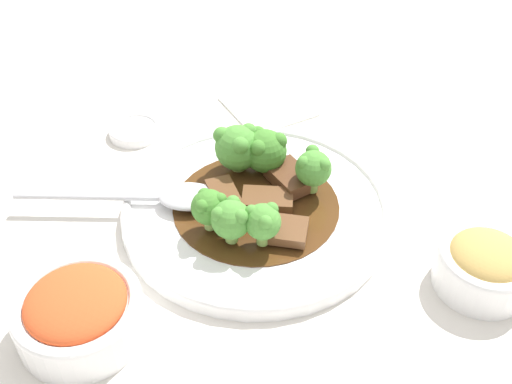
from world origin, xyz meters
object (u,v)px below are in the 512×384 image
object	(u,v)px
side_bowl_kimchi	(79,312)
side_bowl_appetizer	(485,265)
beef_strip_0	(286,229)
broccoli_floret_5	(231,219)
broccoli_floret_3	(209,207)
broccoli_floret_2	(313,168)
broccoli_floret_0	(265,150)
sauce_dish	(134,130)
serving_spoon	(172,197)
beef_strip_2	(267,199)
broccoli_floret_1	(263,221)
beef_strip_1	(290,177)
beef_strip_3	(227,201)
main_plate	(256,208)
broccoli_floret_4	(238,147)

from	to	relation	value
side_bowl_kimchi	side_bowl_appetizer	world-z (taller)	same
beef_strip_0	broccoli_floret_5	world-z (taller)	broccoli_floret_5
broccoli_floret_3	broccoli_floret_2	bearing A→B (deg)	-92.48
broccoli_floret_0	broccoli_floret_2	distance (m)	0.07
broccoli_floret_3	sauce_dish	xyz separation A→B (m)	(0.23, -0.00, -0.04)
serving_spoon	side_bowl_kimchi	bearing A→B (deg)	126.52
beef_strip_2	broccoli_floret_3	distance (m)	0.08
broccoli_floret_0	broccoli_floret_1	xyz separation A→B (m)	(-0.10, 0.07, 0.00)
broccoli_floret_1	beef_strip_0	bearing A→B (deg)	-91.54
beef_strip_1	beef_strip_3	bearing A→B (deg)	87.98
beef_strip_0	beef_strip_3	xyz separation A→B (m)	(0.07, 0.03, 0.00)
side_bowl_appetizer	beef_strip_1	bearing A→B (deg)	22.77
main_plate	sauce_dish	bearing A→B (deg)	14.75
broccoli_floret_0	broccoli_floret_5	xyz separation A→B (m)	(-0.08, 0.09, 0.00)
beef_strip_3	sauce_dish	bearing A→B (deg)	7.45
side_bowl_kimchi	side_bowl_appetizer	xyz separation A→B (m)	(-0.15, -0.36, -0.00)
beef_strip_0	broccoli_floret_1	size ratio (longest dim) A/B	1.26
main_plate	broccoli_floret_3	bearing A→B (deg)	98.37
serving_spoon	side_bowl_kimchi	distance (m)	0.17
beef_strip_2	broccoli_floret_0	bearing A→B (deg)	-28.76
beef_strip_2	broccoli_floret_4	size ratio (longest dim) A/B	1.16
beef_strip_3	serving_spoon	bearing A→B (deg)	52.00
beef_strip_1	broccoli_floret_2	distance (m)	0.04
broccoli_floret_1	broccoli_floret_5	xyz separation A→B (m)	(0.02, 0.03, -0.00)
main_plate	broccoli_floret_4	world-z (taller)	broccoli_floret_4
main_plate	broccoli_floret_0	distance (m)	0.07
serving_spoon	sauce_dish	size ratio (longest dim) A/B	3.07
broccoli_floret_1	side_bowl_appetizer	bearing A→B (deg)	-131.03
main_plate	broccoli_floret_2	size ratio (longest dim) A/B	5.78
broccoli_floret_5	sauce_dish	size ratio (longest dim) A/B	0.73
beef_strip_0	sauce_dish	distance (m)	0.28
beef_strip_1	beef_strip_3	distance (m)	0.08
beef_strip_0	sauce_dish	world-z (taller)	beef_strip_0
main_plate	broccoli_floret_0	xyz separation A→B (m)	(0.05, -0.04, 0.04)
beef_strip_0	beef_strip_2	size ratio (longest dim) A/B	0.93
broccoli_floret_2	side_bowl_kimchi	xyz separation A→B (m)	(-0.04, 0.28, -0.02)
beef_strip_0	broccoli_floret_0	size ratio (longest dim) A/B	1.17
beef_strip_1	broccoli_floret_5	bearing A→B (deg)	114.37
beef_strip_3	broccoli_floret_1	size ratio (longest dim) A/B	1.60
beef_strip_2	broccoli_floret_2	bearing A→B (deg)	-97.09
main_plate	beef_strip_0	xyz separation A→B (m)	(-0.06, -0.00, 0.01)
beef_strip_0	beef_strip_2	distance (m)	0.05
broccoli_floret_0	broccoli_floret_3	bearing A→B (deg)	118.49
broccoli_floret_4	beef_strip_3	bearing A→B (deg)	139.69
broccoli_floret_3	broccoli_floret_5	size ratio (longest dim) A/B	0.95
broccoli_floret_4	broccoli_floret_1	bearing A→B (deg)	161.70
broccoli_floret_3	broccoli_floret_4	distance (m)	0.10
side_bowl_appetizer	broccoli_floret_2	bearing A→B (deg)	21.64
broccoli_floret_4	broccoli_floret_5	world-z (taller)	broccoli_floret_4
broccoli_floret_1	broccoli_floret_4	xyz separation A→B (m)	(0.12, -0.04, 0.00)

